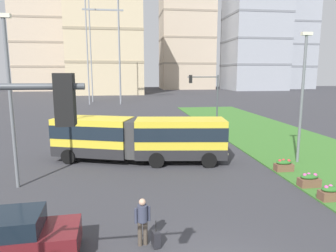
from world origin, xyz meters
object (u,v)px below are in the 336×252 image
Objects in this scene: car_maroon_sedan at (8,238)px; streetlight_left at (10,96)px; flower_planter_3 at (284,165)px; streetlight_median at (302,93)px; apartment_tower_eastcentre at (255,29)px; flower_planter_1 at (331,193)px; traffic_light_far_right at (208,94)px; apartment_tower_westcentre at (106,34)px; rolling_suitcase at (156,239)px; flower_planter_2 at (309,180)px; articulated_bus at (139,138)px; apartment_tower_centre at (186,40)px; pedestrian_crossing at (143,219)px; apartment_tower_west at (48,34)px; apartment_tower_east at (292,24)px.

streetlight_left is at bearing 106.18° from car_maroon_sedan.
flower_planter_3 is 5.01m from streetlight_median.
flower_planter_1 is at bearing -111.17° from apartment_tower_eastcentre.
apartment_tower_westcentre is at bearing 101.87° from traffic_light_far_right.
traffic_light_far_right is at bearing -116.01° from apartment_tower_eastcentre.
streetlight_left is at bearing -119.60° from apartment_tower_eastcentre.
flower_planter_1 is at bearing 17.42° from rolling_suitcase.
flower_planter_2 is at bearing -84.84° from traffic_light_far_right.
apartment_tower_westcentre is at bearing 102.54° from streetlight_median.
articulated_bus is 10.81m from flower_planter_2.
traffic_light_far_right is at bearing 51.77° from articulated_bus.
apartment_tower_centre reaches higher than traffic_light_far_right.
articulated_bus is 10.93× the size of flower_planter_2.
pedestrian_crossing is at bearing -142.67° from flower_planter_3.
traffic_light_far_right is 0.17× the size of apartment_tower_westcentre.
streetlight_median reaches higher than flower_planter_3.
flower_planter_3 is at bearing 28.13° from car_maroon_sedan.
traffic_light_far_right is at bearing 94.64° from flower_planter_1.
streetlight_left reaches higher than pedestrian_crossing.
flower_planter_2 is at bearing -35.52° from articulated_bus.
flower_planter_1 is at bearing -79.63° from apartment_tower_westcentre.
car_maroon_sedan is 15.29m from flower_planter_3.
rolling_suitcase is 0.03× the size of apartment_tower_westcentre.
apartment_tower_westcentre is (21.85, -23.12, -2.48)m from apartment_tower_west.
apartment_tower_eastcentre reaches higher than apartment_tower_westcentre.
car_maroon_sedan is 131.36m from apartment_tower_east.
flower_planter_3 is at bearing 37.33° from pedestrian_crossing.
flower_planter_3 is 103.20m from apartment_tower_eastcentre.
car_maroon_sedan is at bearing -122.95° from apartment_tower_east.
apartment_tower_west is (-36.94, 103.82, 19.72)m from flower_planter_2.
car_maroon_sedan is 0.52× the size of streetlight_median.
apartment_tower_east reaches higher than streetlight_left.
flower_planter_3 is at bearing -79.05° from apartment_tower_westcentre.
apartment_tower_eastcentre is (37.94, 97.94, 21.60)m from flower_planter_1.
apartment_tower_eastcentre reaches higher than flower_planter_1.
pedestrian_crossing reaches higher than flower_planter_2.
apartment_tower_east reaches higher than car_maroon_sedan.
apartment_tower_westcentre reaches higher than flower_planter_3.
apartment_tower_westcentre reaches higher than streetlight_left.
rolling_suitcase is 0.88× the size of flower_planter_3.
pedestrian_crossing is 0.20× the size of streetlight_left.
articulated_bus reaches higher than flower_planter_1.
streetlight_left is 104.97m from apartment_tower_west.
apartment_tower_east is at bearing 60.71° from flower_planter_3.
apartment_tower_centre reaches higher than flower_planter_1.
apartment_tower_eastcentre reaches higher than flower_planter_3.
pedestrian_crossing is at bearing 156.04° from rolling_suitcase.
apartment_tower_centre is at bearing 3.09° from apartment_tower_west.
articulated_bus is 10.80m from rolling_suitcase.
rolling_suitcase is 0.16× the size of traffic_light_far_right.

